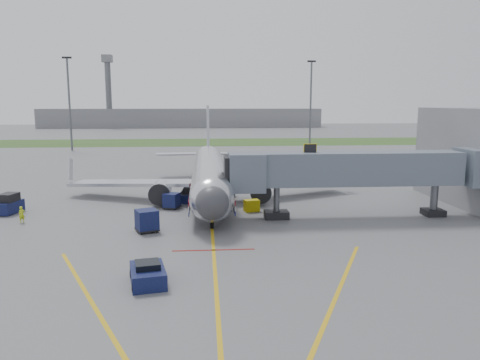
{
  "coord_description": "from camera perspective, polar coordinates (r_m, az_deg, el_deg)",
  "views": [
    {
      "loc": [
        -0.59,
        -36.65,
        10.57
      ],
      "look_at": [
        2.83,
        7.64,
        3.2
      ],
      "focal_mm": 35.0,
      "sensor_mm": 36.0,
      "label": 1
    }
  ],
  "objects": [
    {
      "name": "ramp_worker",
      "position": [
        45.96,
        -25.06,
        -3.84
      ],
      "size": [
        0.64,
        0.61,
        1.47
      ],
      "primitive_type": "imported",
      "rotation": [
        0.0,
        0.0,
        0.7
      ],
      "color": "#BDD519",
      "rests_on": "ground"
    },
    {
      "name": "light_mast_right",
      "position": [
        114.55,
        8.61,
        9.42
      ],
      "size": [
        2.0,
        0.44,
        20.4
      ],
      "color": "#595B60",
      "rests_on": "ground"
    },
    {
      "name": "pushback_tug",
      "position": [
        28.65,
        -11.18,
        -11.23
      ],
      "size": [
        2.53,
        3.5,
        1.33
      ],
      "color": "#0C0E35",
      "rests_on": "ground"
    },
    {
      "name": "apron_markings",
      "position": [
        31.1,
        -3.11,
        -10.45
      ],
      "size": [
        21.52,
        50.0,
        0.01
      ],
      "color": "gold",
      "rests_on": "ground"
    },
    {
      "name": "belt_loader",
      "position": [
        51.38,
        -6.45,
        -1.91
      ],
      "size": [
        2.32,
        4.48,
        2.11
      ],
      "color": "#0C0E35",
      "rests_on": "ground"
    },
    {
      "name": "baggage_cart_a",
      "position": [
        47.61,
        -8.34,
        -2.53
      ],
      "size": [
        1.87,
        1.87,
        1.56
      ],
      "color": "#0C0E35",
      "rests_on": "ground"
    },
    {
      "name": "distant_terminal",
      "position": [
        206.97,
        -7.08,
        7.53
      ],
      "size": [
        120.0,
        14.0,
        8.0
      ],
      "primitive_type": "cube",
      "color": "slate",
      "rests_on": "ground"
    },
    {
      "name": "ground_power_cart",
      "position": [
        45.99,
        1.42,
        -3.15
      ],
      "size": [
        1.61,
        1.24,
        1.15
      ],
      "color": "gold",
      "rests_on": "ground"
    },
    {
      "name": "airliner",
      "position": [
        52.5,
        -3.72,
        0.72
      ],
      "size": [
        32.1,
        35.67,
        10.25
      ],
      "color": "silver",
      "rests_on": "ground"
    },
    {
      "name": "grass_strip",
      "position": [
        127.09,
        -4.15,
        4.62
      ],
      "size": [
        300.0,
        25.0,
        0.01
      ],
      "primitive_type": "cube",
      "color": "#2D4C1E",
      "rests_on": "ground"
    },
    {
      "name": "light_mast_left",
      "position": [
        110.63,
        -20.09,
        8.96
      ],
      "size": [
        2.0,
        0.44,
        20.4
      ],
      "color": "#595B60",
      "rests_on": "ground"
    },
    {
      "name": "baggage_cart_b",
      "position": [
        39.52,
        -11.28,
        -4.88
      ],
      "size": [
        2.23,
        2.23,
        1.84
      ],
      "color": "#0C0E35",
      "rests_on": "ground"
    },
    {
      "name": "jet_bridge",
      "position": [
        44.19,
        13.36,
        1.23
      ],
      "size": [
        25.3,
        4.0,
        6.9
      ],
      "color": "slate",
      "rests_on": "ground"
    },
    {
      "name": "ground",
      "position": [
        38.15,
        -3.38,
        -6.68
      ],
      "size": [
        400.0,
        400.0,
        0.0
      ],
      "primitive_type": "plane",
      "color": "#565659",
      "rests_on": "ground"
    },
    {
      "name": "baggage_cart_c",
      "position": [
        50.66,
        -9.55,
        -1.87
      ],
      "size": [
        1.44,
        1.44,
        1.5
      ],
      "color": "#0C0E35",
      "rests_on": "ground"
    },
    {
      "name": "control_tower",
      "position": [
        205.58,
        -15.76,
        10.95
      ],
      "size": [
        4.0,
        4.0,
        30.0
      ],
      "color": "#595B60",
      "rests_on": "ground"
    },
    {
      "name": "baggage_tug",
      "position": [
        50.3,
        -26.31,
        -2.7
      ],
      "size": [
        2.04,
        3.05,
        1.96
      ],
      "color": "#0C0E35",
      "rests_on": "ground"
    }
  ]
}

